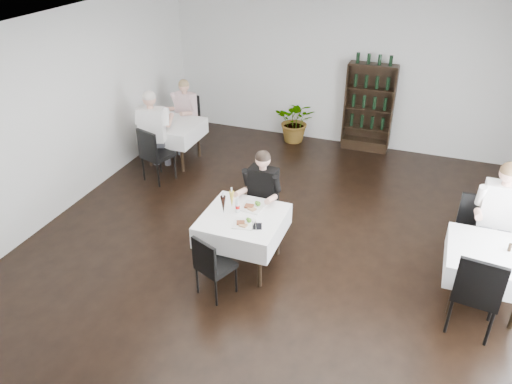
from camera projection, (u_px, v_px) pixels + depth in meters
room_shell at (265, 169)px, 5.99m from camera, size 9.00×9.00×9.00m
wine_shelf at (369, 109)px, 9.64m from camera, size 0.90×0.28×1.75m
main_table at (243, 225)px, 6.52m from camera, size 1.03×1.03×0.77m
left_table at (173, 131)px, 9.28m from camera, size 0.98×0.98×0.77m
right_table at (489, 262)px, 5.86m from camera, size 0.98×0.98×0.77m
potted_tree at (296, 121)px, 10.18m from camera, size 0.86×0.76×0.89m
main_chair_far at (261, 207)px, 7.07m from camera, size 0.49×0.49×0.96m
main_chair_near at (211, 264)px, 6.03m from camera, size 0.51×0.52×0.86m
left_chair_far at (186, 117)px, 9.91m from camera, size 0.63×0.64×1.07m
left_chair_near at (154, 152)px, 8.60m from camera, size 0.57×0.58×0.99m
right_chair_far at (475, 230)px, 6.49m from camera, size 0.47×0.48×1.04m
right_chair_near at (477, 290)px, 5.44m from camera, size 0.54×0.55×1.07m
diner_main at (261, 192)px, 6.88m from camera, size 0.55×0.55×1.42m
diner_left_far at (183, 110)px, 9.67m from camera, size 0.58×0.61×1.41m
diner_left_near at (153, 126)px, 8.74m from camera, size 0.66×0.70×1.57m
diner_right_far at (499, 213)px, 6.24m from camera, size 0.60×0.59×1.58m
plate_far at (253, 207)px, 6.60m from camera, size 0.31×0.31×0.09m
plate_near at (244, 223)px, 6.26m from camera, size 0.30×0.30×0.08m
pilsner_dark at (223, 205)px, 6.44m from camera, size 0.07×0.07×0.31m
pilsner_lager at (232, 199)px, 6.57m from camera, size 0.07×0.07×0.30m
coke_bottle at (238, 206)px, 6.48m from camera, size 0.06×0.06×0.23m
napkin_cutlery at (254, 226)px, 6.23m from camera, size 0.22×0.20×0.02m
pepper_mill at (510, 247)px, 5.77m from camera, size 0.05×0.05×0.10m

